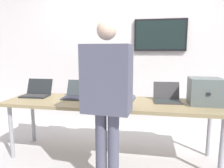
{
  "coord_description": "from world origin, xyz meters",
  "views": [
    {
      "loc": [
        0.48,
        -2.49,
        1.36
      ],
      "look_at": [
        0.02,
        -0.04,
        0.96
      ],
      "focal_mm": 33.64,
      "sensor_mm": 36.0,
      "label": 1
    }
  ],
  "objects_px": {
    "workbench": "(111,106)",
    "laptop_station_2": "(119,95)",
    "person": "(107,91)",
    "equipment_box": "(205,91)",
    "laptop_station_1": "(77,94)",
    "laptop_station_3": "(167,97)",
    "laptop_station_0": "(37,92)"
  },
  "relations": [
    {
      "from": "equipment_box",
      "to": "person",
      "type": "xyz_separation_m",
      "value": [
        -1.02,
        -0.69,
        0.1
      ]
    },
    {
      "from": "workbench",
      "to": "laptop_station_1",
      "type": "xyz_separation_m",
      "value": [
        -0.49,
        0.12,
        0.1
      ]
    },
    {
      "from": "workbench",
      "to": "laptop_station_3",
      "type": "height_order",
      "value": "laptop_station_3"
    },
    {
      "from": "laptop_station_1",
      "to": "laptop_station_3",
      "type": "xyz_separation_m",
      "value": [
        1.17,
        0.02,
        0.0
      ]
    },
    {
      "from": "equipment_box",
      "to": "laptop_station_2",
      "type": "xyz_separation_m",
      "value": [
        -1.02,
        0.07,
        -0.1
      ]
    },
    {
      "from": "laptop_station_0",
      "to": "person",
      "type": "bearing_deg",
      "value": -33.06
    },
    {
      "from": "laptop_station_3",
      "to": "person",
      "type": "relative_size",
      "value": 0.21
    },
    {
      "from": "laptop_station_2",
      "to": "person",
      "type": "relative_size",
      "value": 0.2
    },
    {
      "from": "workbench",
      "to": "person",
      "type": "relative_size",
      "value": 1.64
    },
    {
      "from": "workbench",
      "to": "equipment_box",
      "type": "relative_size",
      "value": 7.5
    },
    {
      "from": "laptop_station_0",
      "to": "laptop_station_1",
      "type": "distance_m",
      "value": 0.59
    },
    {
      "from": "workbench",
      "to": "laptop_station_2",
      "type": "relative_size",
      "value": 8.26
    },
    {
      "from": "laptop_station_1",
      "to": "laptop_station_3",
      "type": "height_order",
      "value": "laptop_station_3"
    },
    {
      "from": "workbench",
      "to": "laptop_station_0",
      "type": "height_order",
      "value": "laptop_station_0"
    },
    {
      "from": "laptop_station_2",
      "to": "person",
      "type": "xyz_separation_m",
      "value": [
        -0.0,
        -0.76,
        0.2
      ]
    },
    {
      "from": "laptop_station_0",
      "to": "laptop_station_2",
      "type": "bearing_deg",
      "value": 0.0
    },
    {
      "from": "workbench",
      "to": "laptop_station_2",
      "type": "bearing_deg",
      "value": 57.87
    },
    {
      "from": "person",
      "to": "equipment_box",
      "type": "bearing_deg",
      "value": 34.09
    },
    {
      "from": "equipment_box",
      "to": "laptop_station_1",
      "type": "height_order",
      "value": "equipment_box"
    },
    {
      "from": "laptop_station_2",
      "to": "person",
      "type": "height_order",
      "value": "person"
    },
    {
      "from": "workbench",
      "to": "laptop_station_2",
      "type": "distance_m",
      "value": 0.19
    },
    {
      "from": "laptop_station_1",
      "to": "laptop_station_2",
      "type": "height_order",
      "value": "laptop_station_2"
    },
    {
      "from": "equipment_box",
      "to": "laptop_station_2",
      "type": "relative_size",
      "value": 1.1
    },
    {
      "from": "equipment_box",
      "to": "person",
      "type": "bearing_deg",
      "value": -145.91
    },
    {
      "from": "laptop_station_1",
      "to": "workbench",
      "type": "bearing_deg",
      "value": -13.87
    },
    {
      "from": "laptop_station_2",
      "to": "laptop_station_1",
      "type": "bearing_deg",
      "value": -178.55
    },
    {
      "from": "laptop_station_1",
      "to": "laptop_station_2",
      "type": "relative_size",
      "value": 1.03
    },
    {
      "from": "laptop_station_3",
      "to": "workbench",
      "type": "bearing_deg",
      "value": -168.54
    },
    {
      "from": "laptop_station_0",
      "to": "laptop_station_2",
      "type": "relative_size",
      "value": 1.16
    },
    {
      "from": "laptop_station_0",
      "to": "laptop_station_2",
      "type": "distance_m",
      "value": 1.16
    },
    {
      "from": "equipment_box",
      "to": "laptop_station_1",
      "type": "relative_size",
      "value": 1.07
    },
    {
      "from": "workbench",
      "to": "person",
      "type": "distance_m",
      "value": 0.7
    }
  ]
}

